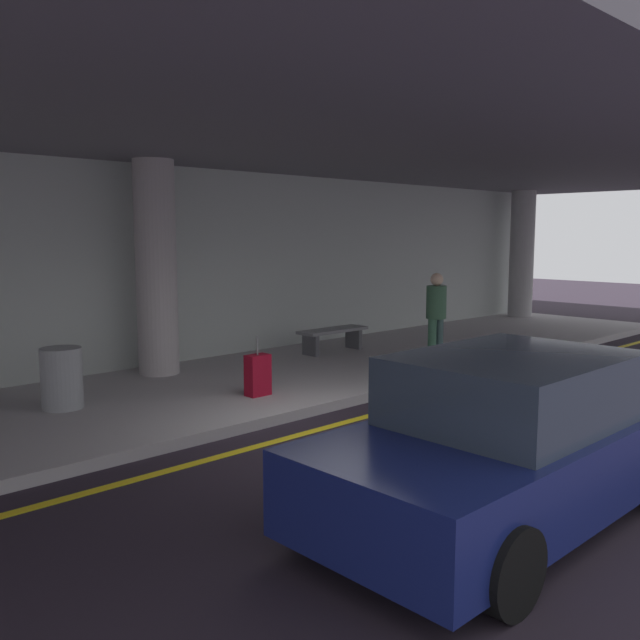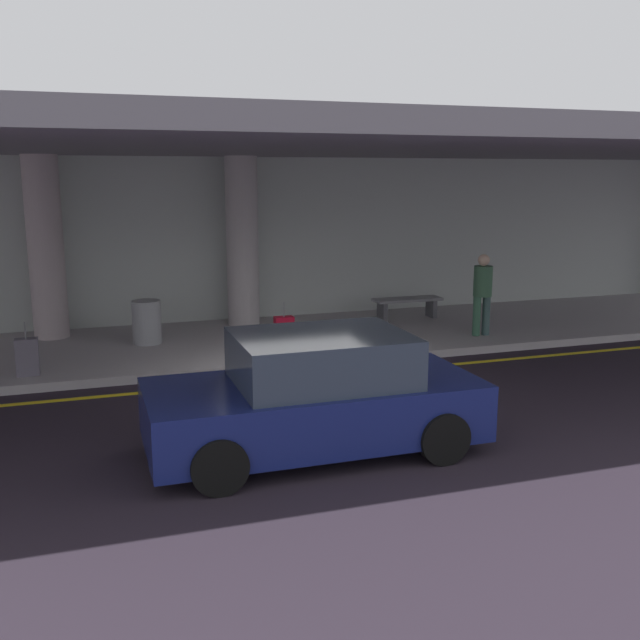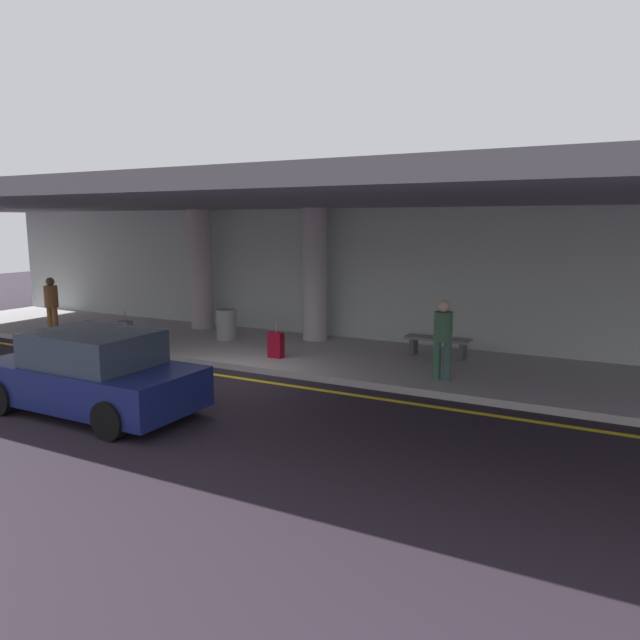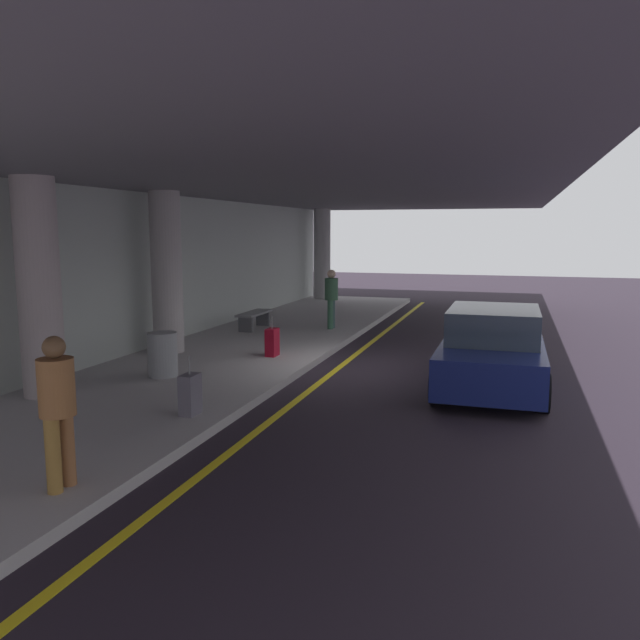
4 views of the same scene
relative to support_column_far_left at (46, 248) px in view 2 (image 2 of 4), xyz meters
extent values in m
plane|color=#261E28|center=(4.00, -4.50, -1.97)|extent=(60.00, 60.00, 0.00)
cube|color=#AAA5A8|center=(4.00, -1.40, -1.90)|extent=(26.00, 4.20, 0.15)
cube|color=yellow|center=(4.00, -4.03, -1.97)|extent=(26.00, 0.14, 0.01)
cylinder|color=#AE9FA1|center=(0.00, 0.00, 0.00)|extent=(0.69, 0.69, 3.65)
cylinder|color=#ABA3A5|center=(4.00, 0.00, 0.00)|extent=(0.69, 0.69, 3.65)
cube|color=slate|center=(4.00, -1.90, 1.97)|extent=(28.00, 13.20, 0.30)
cube|color=#B0B7B3|center=(4.00, 0.85, -0.07)|extent=(26.00, 0.30, 3.80)
cube|color=navy|center=(3.30, -7.22, -1.42)|extent=(4.10, 1.80, 0.70)
cube|color=#2D3847|center=(3.40, -7.22, -0.77)|extent=(2.10, 1.60, 0.60)
cylinder|color=black|center=(4.65, -6.37, -1.65)|extent=(0.64, 0.22, 0.64)
cylinder|color=black|center=(4.65, -8.07, -1.65)|extent=(0.64, 0.22, 0.64)
cylinder|color=black|center=(1.95, -6.37, -1.65)|extent=(0.64, 0.22, 0.64)
cylinder|color=black|center=(1.95, -8.07, -1.65)|extent=(0.64, 0.22, 0.64)
cylinder|color=#346047|center=(8.30, -2.62, -1.42)|extent=(0.16, 0.16, 0.82)
cylinder|color=#385251|center=(8.52, -2.62, -1.42)|extent=(0.16, 0.16, 0.82)
cylinder|color=#375F43|center=(8.41, -2.62, -0.69)|extent=(0.38, 0.38, 0.62)
sphere|color=beige|center=(8.41, -2.62, -0.26)|extent=(0.24, 0.24, 0.24)
cube|color=maroon|center=(4.24, -2.46, -1.51)|extent=(0.36, 0.22, 0.62)
cylinder|color=slate|center=(4.24, -2.46, -1.06)|extent=(0.02, 0.02, 0.28)
cube|color=#5E5967|center=(-0.28, -2.92, -1.51)|extent=(0.36, 0.22, 0.62)
cylinder|color=slate|center=(-0.28, -2.92, -1.06)|extent=(0.02, 0.02, 0.28)
cube|color=slate|center=(7.71, -0.55, -1.38)|extent=(1.60, 0.50, 0.06)
cube|color=#4C4C51|center=(7.09, -0.55, -1.61)|extent=(0.10, 0.40, 0.42)
cube|color=#4C4C51|center=(8.33, -0.55, -1.61)|extent=(0.10, 0.40, 0.42)
cylinder|color=gray|center=(1.80, -1.18, -1.40)|extent=(0.56, 0.56, 0.85)
camera|label=1|loc=(-1.91, -10.29, 0.58)|focal=37.88mm
camera|label=2|loc=(0.70, -15.30, 1.43)|focal=40.26mm
camera|label=3|loc=(11.78, -14.45, 1.43)|focal=33.30mm
camera|label=4|loc=(-8.44, -7.53, 0.95)|focal=34.90mm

